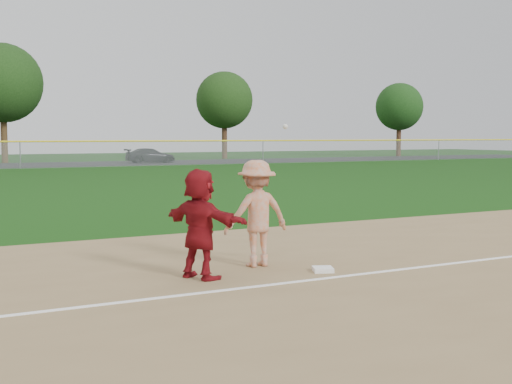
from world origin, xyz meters
name	(u,v)px	position (x,y,z in m)	size (l,w,h in m)	color
ground	(294,272)	(0.00, 0.00, 0.00)	(160.00, 160.00, 0.00)	#113B0B
foul_line	(318,279)	(0.00, -0.80, 0.03)	(60.00, 0.10, 0.01)	white
parking_asphalt	(12,165)	(0.00, 46.00, 0.01)	(120.00, 10.00, 0.01)	black
first_base	(323,269)	(0.41, -0.31, 0.06)	(0.34, 0.34, 0.08)	white
base_runner	(200,224)	(-1.71, 0.17, 0.94)	(1.71, 0.54, 1.85)	maroon
car_right	(150,155)	(11.69, 45.92, 0.66)	(1.81, 4.45, 1.29)	black
first_base_play	(257,213)	(-0.41, 0.66, 0.99)	(1.26, 0.82, 2.59)	#A5A5A7
outfield_fence	(20,142)	(0.00, 40.00, 1.96)	(110.00, 0.12, 110.00)	#999EA0
tree_2	(2,83)	(0.00, 51.50, 7.06)	(7.00, 7.00, 10.58)	#3E2C16
tree_3	(224,100)	(22.00, 52.80, 6.16)	(6.00, 6.00, 9.19)	#3C2415
tree_4	(399,107)	(44.00, 51.20, 5.85)	(5.60, 5.60, 8.67)	#3E2416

